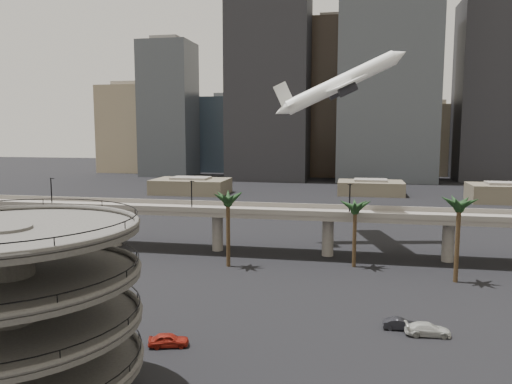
% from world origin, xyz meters
% --- Properties ---
extents(parking_ramp, '(22.20, 22.20, 17.35)m').
position_xyz_m(parking_ramp, '(-13.00, -4.00, 9.84)').
color(parking_ramp, '#454240').
rests_on(parking_ramp, ground).
extents(overpass, '(130.00, 9.30, 14.70)m').
position_xyz_m(overpass, '(0.00, 55.00, 7.34)').
color(overpass, slate).
rests_on(overpass, ground).
extents(palm_trees, '(42.40, 10.40, 14.00)m').
position_xyz_m(palm_trees, '(14.02, 44.65, 11.43)').
color(palm_trees, '#44341D').
rests_on(palm_trees, ground).
extents(low_buildings, '(135.00, 27.50, 6.80)m').
position_xyz_m(low_buildings, '(6.89, 142.30, 2.86)').
color(low_buildings, brown).
rests_on(low_buildings, ground).
extents(skyline, '(269.00, 86.00, 108.33)m').
position_xyz_m(skyline, '(15.11, 217.09, 39.55)').
color(skyline, '#7E6E57').
rests_on(skyline, ground).
extents(airborne_jet, '(29.03, 27.32, 15.91)m').
position_xyz_m(airborne_jet, '(12.33, 69.41, 33.91)').
color(airborne_jet, white).
rests_on(airborne_jet, ground).
extents(car_a, '(4.84, 2.99, 1.54)m').
position_xyz_m(car_a, '(-4.44, 10.52, 0.77)').
color(car_a, '#A02316').
rests_on(car_a, ground).
extents(car_b, '(4.21, 1.51, 1.38)m').
position_xyz_m(car_b, '(21.61, 20.49, 0.69)').
color(car_b, black).
rests_on(car_b, ground).
extents(car_c, '(5.44, 2.58, 1.53)m').
position_xyz_m(car_c, '(24.63, 19.28, 0.77)').
color(car_c, '#BABBB6').
rests_on(car_c, ground).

